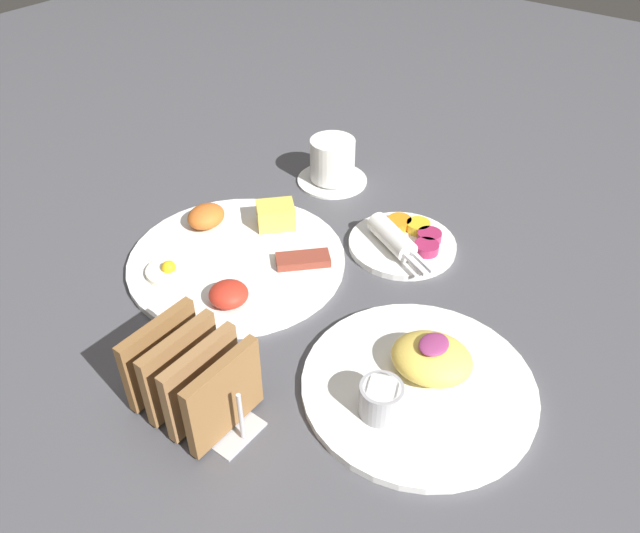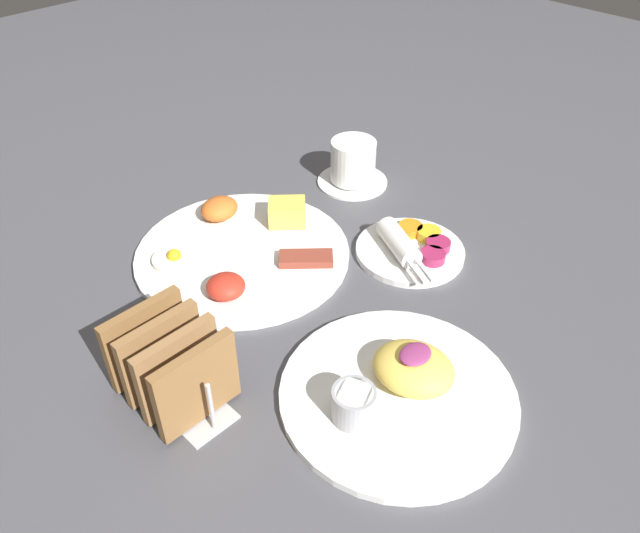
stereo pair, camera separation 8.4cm
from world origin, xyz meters
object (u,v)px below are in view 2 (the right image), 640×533
plate_foreground (398,388)px  coffee_cup (353,164)px  plate_condiments (411,248)px  toast_rack (171,365)px  plate_breakfast (242,249)px

plate_foreground → coffee_cup: 0.47m
plate_foreground → plate_condiments: bearing=35.5°
plate_foreground → coffee_cup: size_ratio=2.25×
plate_foreground → coffee_cup: coffee_cup is taller
toast_rack → coffee_cup: toast_rack is taller
plate_foreground → toast_rack: size_ratio=1.82×
plate_breakfast → plate_foreground: bearing=-97.7°
plate_condiments → plate_foreground: size_ratio=0.59×
plate_breakfast → toast_rack: bearing=-145.8°
toast_rack → plate_foreground: bearing=-45.9°
plate_condiments → toast_rack: toast_rack is taller
plate_breakfast → plate_foreground: size_ratio=1.15×
plate_breakfast → plate_foreground: 0.33m
plate_condiments → plate_breakfast: bearing=135.3°
coffee_cup → plate_breakfast: bearing=-174.9°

